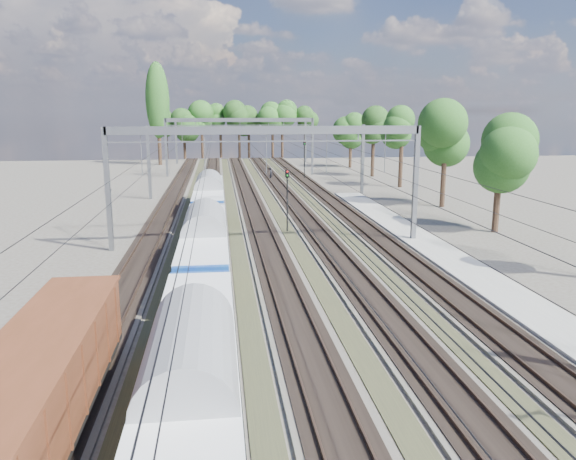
{
  "coord_description": "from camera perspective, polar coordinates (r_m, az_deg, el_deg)",
  "views": [
    {
      "loc": [
        -3.54,
        -11.42,
        10.08
      ],
      "look_at": [
        0.68,
        22.56,
        2.8
      ],
      "focal_mm": 35.0,
      "sensor_mm": 36.0,
      "label": 1
    }
  ],
  "objects": [
    {
      "name": "poplar",
      "position": [
        109.98,
        -13.12,
        12.64
      ],
      "size": [
        4.4,
        4.4,
        19.04
      ],
      "color": "black",
      "rests_on": "ground"
    },
    {
      "name": "track_bed",
      "position": [
        57.41,
        -3.44,
        1.97
      ],
      "size": [
        21.0,
        130.0,
        0.34
      ],
      "color": "#47423A",
      "rests_on": "ground"
    },
    {
      "name": "freight_boxcar",
      "position": [
        18.98,
        -23.8,
        -14.15
      ],
      "size": [
        2.69,
        12.98,
        3.35
      ],
      "color": "black",
      "rests_on": "ground"
    },
    {
      "name": "signal_far",
      "position": [
        84.42,
        1.69,
        7.65
      ],
      "size": [
        0.4,
        0.37,
        5.81
      ],
      "rotation": [
        0.0,
        0.0,
        -0.27
      ],
      "color": "black",
      "rests_on": "ground"
    },
    {
      "name": "worker",
      "position": [
        84.61,
        -1.75,
        5.77
      ],
      "size": [
        0.65,
        0.77,
        1.79
      ],
      "primitive_type": "imported",
      "rotation": [
        0.0,
        0.0,
        1.16
      ],
      "color": "black",
      "rests_on": "ground"
    },
    {
      "name": "tree_belt",
      "position": [
        102.88,
        -0.8,
        10.87
      ],
      "size": [
        40.12,
        99.34,
        11.55
      ],
      "color": "black",
      "rests_on": "ground"
    },
    {
      "name": "signal_near",
      "position": [
        47.2,
        -0.07,
        3.79
      ],
      "size": [
        0.37,
        0.35,
        5.28
      ],
      "rotation": [
        0.0,
        0.0,
        -0.35
      ],
      "color": "black",
      "rests_on": "ground"
    },
    {
      "name": "catenary",
      "position": [
        64.33,
        -3.66,
        8.7
      ],
      "size": [
        25.65,
        130.0,
        9.0
      ],
      "color": "slate",
      "rests_on": "ground"
    },
    {
      "name": "platform",
      "position": [
        36.44,
        18.54,
        -4.45
      ],
      "size": [
        3.0,
        70.0,
        0.3
      ],
      "primitive_type": "cube",
      "color": "gray",
      "rests_on": "ground"
    },
    {
      "name": "emu_train",
      "position": [
        35.73,
        -8.45,
        -0.54
      ],
      "size": [
        2.79,
        59.06,
        4.08
      ],
      "color": "black",
      "rests_on": "ground"
    }
  ]
}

